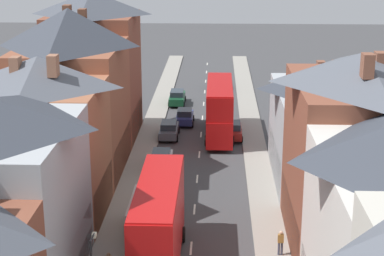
{
  "coord_description": "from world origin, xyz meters",
  "views": [
    {
      "loc": [
        1.52,
        -12.57,
        19.08
      ],
      "look_at": [
        -0.76,
        44.72,
        1.67
      ],
      "focal_mm": 60.0,
      "sensor_mm": 36.0,
      "label": 1
    }
  ],
  "objects": [
    {
      "name": "terrace_row_left",
      "position": [
        -10.19,
        21.43,
        6.06
      ],
      "size": [
        8.0,
        62.54,
        14.24
      ],
      "color": "brown",
      "rests_on": "ground"
    },
    {
      "name": "centre_line_dashes",
      "position": [
        0.0,
        36.0,
        0.01
      ],
      "size": [
        0.14,
        97.8,
        0.01
      ],
      "color": "silver",
      "rests_on": "ground"
    },
    {
      "name": "pavement_left",
      "position": [
        -5.1,
        38.0,
        0.07
      ],
      "size": [
        2.2,
        104.0,
        0.14
      ],
      "primitive_type": "cube",
      "color": "gray",
      "rests_on": "ground"
    },
    {
      "name": "double_decker_bus_mid_street",
      "position": [
        -1.81,
        21.61,
        2.82
      ],
      "size": [
        2.74,
        10.8,
        5.3
      ],
      "color": "red",
      "rests_on": "ground"
    },
    {
      "name": "delivery_van",
      "position": [
        -3.1,
        26.07,
        1.34
      ],
      "size": [
        2.2,
        5.2,
        2.41
      ],
      "color": "silver",
      "rests_on": "ground"
    },
    {
      "name": "car_parked_right_a",
      "position": [
        -3.1,
        59.7,
        0.85
      ],
      "size": [
        1.9,
        4.59,
        1.69
      ],
      "color": "#144728",
      "rests_on": "ground"
    },
    {
      "name": "pavement_right",
      "position": [
        5.1,
        38.0,
        0.07
      ],
      "size": [
        2.2,
        104.0,
        0.14
      ],
      "primitive_type": "cube",
      "color": "gray",
      "rests_on": "ground"
    },
    {
      "name": "car_parked_left_a",
      "position": [
        3.1,
        46.84,
        0.84
      ],
      "size": [
        1.9,
        3.99,
        1.68
      ],
      "color": "maroon",
      "rests_on": "ground"
    },
    {
      "name": "car_parked_left_b",
      "position": [
        -1.8,
        51.59,
        0.82
      ],
      "size": [
        1.9,
        3.87,
        1.63
      ],
      "color": "navy",
      "rests_on": "ground"
    },
    {
      "name": "car_near_blue",
      "position": [
        1.8,
        68.03,
        0.81
      ],
      "size": [
        1.9,
        3.92,
        1.61
      ],
      "color": "black",
      "rests_on": "ground"
    },
    {
      "name": "car_parked_right_b",
      "position": [
        -3.1,
        46.95,
        0.82
      ],
      "size": [
        1.9,
        4.41,
        1.62
      ],
      "color": "#4C515B",
      "rests_on": "ground"
    },
    {
      "name": "car_far_grey",
      "position": [
        -3.1,
        38.26,
        0.82
      ],
      "size": [
        1.9,
        4.05,
        1.64
      ],
      "color": "#B7BABF",
      "rests_on": "ground"
    },
    {
      "name": "double_decker_bus_lead",
      "position": [
        1.79,
        47.49,
        2.82
      ],
      "size": [
        2.74,
        10.8,
        5.3
      ],
      "color": "#B70F0F",
      "rests_on": "ground"
    },
    {
      "name": "pedestrian_far_left",
      "position": [
        5.53,
        23.11,
        1.03
      ],
      "size": [
        0.36,
        0.22,
        1.61
      ],
      "color": "#3D4256",
      "rests_on": "pavement_right"
    }
  ]
}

